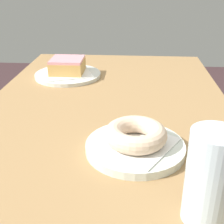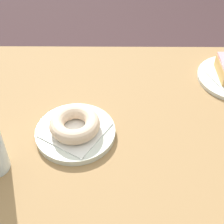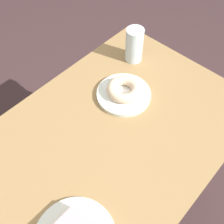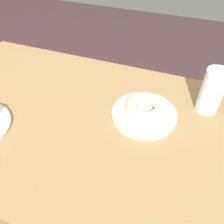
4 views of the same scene
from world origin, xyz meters
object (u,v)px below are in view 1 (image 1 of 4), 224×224
Objects in this scene: plate_sugar_ring at (135,147)px; water_glass at (210,178)px; plate_glazed_square at (68,75)px; donut_sugar_ring at (136,134)px; donut_glazed_square at (67,65)px.

plate_sugar_ring is 1.40× the size of water_glass.
plate_sugar_ring is 0.89× the size of plate_glazed_square.
plate_sugar_ring is at bearing -149.92° from water_glass.
donut_sugar_ring is 0.50m from plate_glazed_square.
donut_glazed_square is (-0.44, -0.22, 0.00)m from donut_sugar_ring.
donut_sugar_ring is 0.87× the size of water_glass.
donut_sugar_ring is at bearing 26.62° from donut_glazed_square.
donut_sugar_ring reaches higher than plate_glazed_square.
donut_sugar_ring is at bearing 0.00° from plate_sugar_ring.
plate_sugar_ring is 0.03m from donut_sugar_ring.
donut_glazed_square is (-0.44, -0.22, 0.03)m from plate_sugar_ring.
water_glass reaches higher than donut_glazed_square.
donut_glazed_square reaches higher than plate_glazed_square.
plate_sugar_ring is 1.60× the size of donut_sugar_ring.
donut_sugar_ring is 1.16× the size of donut_glazed_square.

